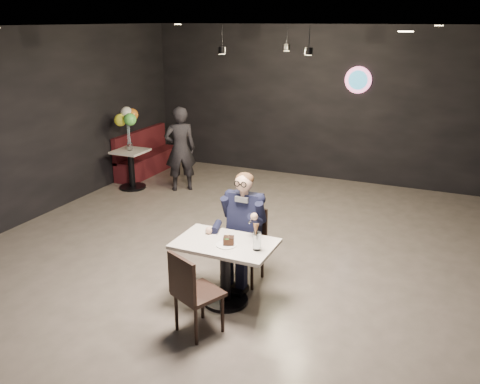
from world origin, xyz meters
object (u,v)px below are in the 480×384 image
at_px(balloon_vase, 130,146).
at_px(passerby, 180,149).
at_px(sundae_glass, 257,241).
at_px(booth_bench, 148,152).
at_px(chair_far, 245,247).
at_px(seated_man, 245,227).
at_px(main_table, 225,272).
at_px(chair_near, 199,292).
at_px(side_table, 132,170).

relative_size(balloon_vase, passerby, 0.09).
distance_m(sundae_glass, booth_bench, 5.79).
height_order(booth_bench, balloon_vase, balloon_vase).
distance_m(chair_far, balloon_vase, 4.24).
height_order(seated_man, balloon_vase, seated_man).
bearing_deg(main_table, chair_far, 90.00).
relative_size(main_table, chair_far, 1.20).
bearing_deg(chair_near, balloon_vase, 157.71).
bearing_deg(passerby, seated_man, 93.14).
bearing_deg(main_table, booth_bench, 132.73).
bearing_deg(seated_man, main_table, -90.00).
xyz_separation_m(main_table, balloon_vase, (-3.42, 3.03, 0.45)).
xyz_separation_m(side_table, passerby, (0.91, 0.30, 0.43)).
height_order(main_table, sundae_glass, sundae_glass).
distance_m(chair_near, balloon_vase, 5.02).
bearing_deg(chair_far, side_table, 144.09).
bearing_deg(chair_far, balloon_vase, 144.09).
xyz_separation_m(seated_man, balloon_vase, (-3.42, 2.48, 0.10)).
bearing_deg(booth_bench, passerby, -29.94).
height_order(chair_far, seated_man, seated_man).
bearing_deg(main_table, passerby, 127.00).
bearing_deg(sundae_glass, chair_near, -123.71).
bearing_deg(passerby, side_table, -20.52).
xyz_separation_m(sundae_glass, balloon_vase, (-3.81, 3.06, -0.03)).
xyz_separation_m(booth_bench, side_table, (0.30, -1.00, -0.09)).
bearing_deg(chair_near, sundae_glass, 80.90).
xyz_separation_m(main_table, chair_near, (-0.00, -0.63, 0.09)).
bearing_deg(balloon_vase, sundae_glass, -38.75).
distance_m(sundae_glass, side_table, 4.91).
distance_m(booth_bench, passerby, 1.44).
xyz_separation_m(chair_far, seated_man, (0.00, 0.00, 0.26)).
bearing_deg(balloon_vase, passerby, 18.42).
xyz_separation_m(chair_near, side_table, (-3.42, 3.65, -0.10)).
distance_m(balloon_vase, passerby, 0.96).
xyz_separation_m(main_table, sundae_glass, (0.39, -0.04, 0.48)).
relative_size(seated_man, side_table, 2.00).
distance_m(chair_near, passerby, 4.70).
height_order(chair_far, balloon_vase, chair_far).
relative_size(side_table, balloon_vase, 4.97).
relative_size(chair_far, side_table, 1.27).
relative_size(main_table, chair_near, 1.20).
relative_size(chair_near, sundae_glass, 4.59).
height_order(chair_far, sundae_glass, sundae_glass).
distance_m(chair_far, sundae_glass, 0.81).
bearing_deg(sundae_glass, balloon_vase, 141.25).
height_order(side_table, passerby, passerby).
height_order(main_table, chair_far, chair_far).
bearing_deg(chair_near, booth_bench, 153.24).
bearing_deg(passerby, chair_near, 83.45).
relative_size(main_table, seated_man, 0.76).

